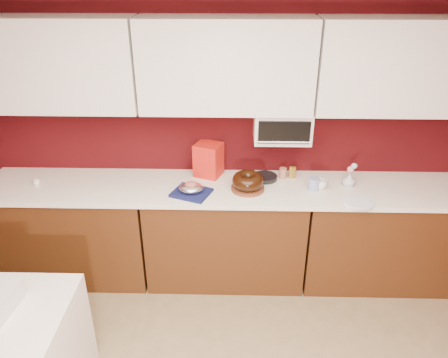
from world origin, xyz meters
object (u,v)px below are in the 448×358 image
Objects in this scene: toaster_oven at (282,125)px; coffee_mug at (320,183)px; foil_ham_nest at (191,188)px; blue_jar at (314,184)px; bundt_cake at (248,181)px; pandoro_box at (209,160)px; flower_vase at (349,179)px.

toaster_oven is 0.56m from coffee_mug.
foil_ham_nest is 1.82× the size of blue_jar.
blue_jar is (0.53, 0.01, -0.03)m from bundt_cake.
pandoro_box is at bearing 141.64° from bundt_cake.
flower_vase is (1.16, -0.17, -0.08)m from pandoro_box.
bundt_cake is at bearing -178.58° from blue_jar.
toaster_oven is 4.30× the size of blue_jar.
bundt_cake is 2.43× the size of blue_jar.
bundt_cake is 0.83m from flower_vase.
coffee_mug is at bearing -29.28° from toaster_oven.
pandoro_box is at bearing 163.95° from blue_jar.
foil_ham_nest is 0.98m from blue_jar.
blue_jar is at bearing -37.75° from toaster_oven.
toaster_oven reaches higher than blue_jar.
toaster_oven is at bearing 150.72° from coffee_mug.
foil_ham_nest is at bearing -87.92° from pandoro_box.
pandoro_box is at bearing 171.68° from flower_vase.
toaster_oven is 3.63× the size of flower_vase.
flower_vase is (0.83, 0.09, -0.02)m from bundt_cake.
coffee_mug is at bearing -167.26° from flower_vase.
bundt_cake is 0.89× the size of pandoro_box.
foil_ham_nest is 1.54× the size of flower_vase.
blue_jar reaches higher than foil_ham_nest.
flower_vase is (0.30, 0.08, 0.01)m from blue_jar.
foil_ham_nest is 0.67× the size of pandoro_box.
bundt_cake is at bearing -17.04° from pandoro_box.
bundt_cake is 1.33× the size of foil_ham_nest.
toaster_oven is 0.52m from bundt_cake.
bundt_cake is at bearing -173.75° from flower_vase.
coffee_mug is (0.59, 0.04, -0.03)m from bundt_cake.
coffee_mug is at bearing 3.52° from bundt_cake.
flower_vase is at bearing 6.25° from bundt_cake.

